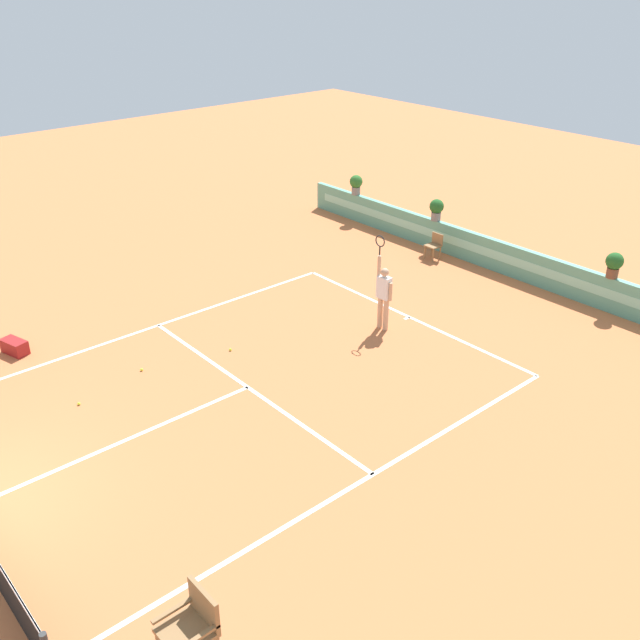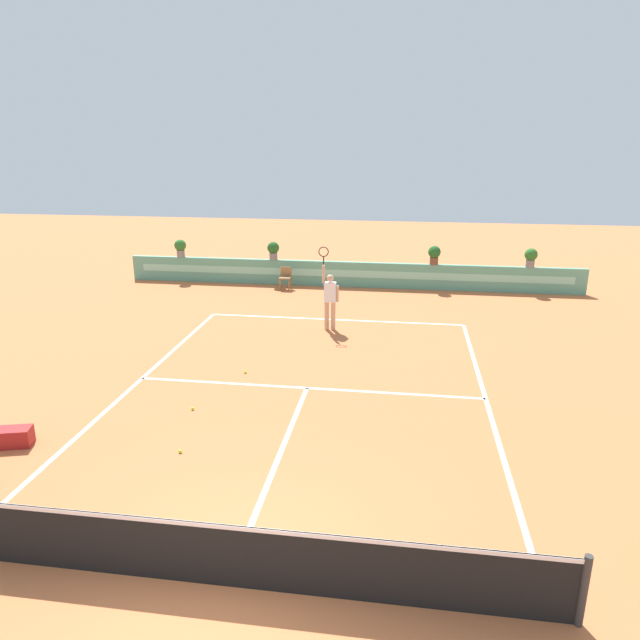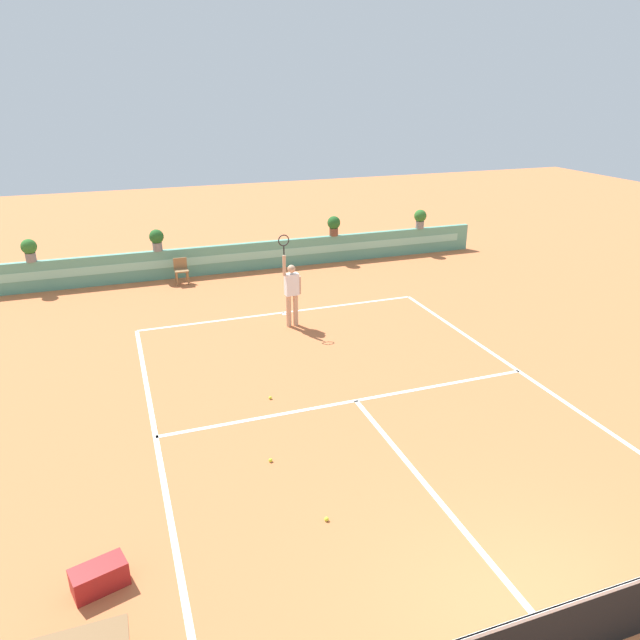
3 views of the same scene
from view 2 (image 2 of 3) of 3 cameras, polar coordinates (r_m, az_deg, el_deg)
name	(u,v)px [view 2 (image 2 of 3)]	position (r m, az deg, el deg)	size (l,w,h in m)	color
ground_plane	(304,395)	(13.39, -1.59, -7.43)	(60.00, 60.00, 0.00)	#C66B3D
court_lines	(309,383)	(14.03, -1.09, -6.19)	(8.32, 11.94, 0.01)	white
net	(224,553)	(8.14, -9.41, -21.76)	(8.92, 0.10, 1.00)	#333333
back_wall_barrier	(348,274)	(23.03, 2.83, 4.53)	(18.00, 0.21, 1.00)	#599E84
ball_kid_chair	(285,277)	(22.68, -3.42, 4.26)	(0.44, 0.44, 0.85)	olive
gear_bag	(13,437)	(12.71, -28.06, -10.16)	(0.70, 0.36, 0.36)	maroon
tennis_player	(330,297)	(17.56, 0.98, 2.30)	(0.62, 0.24, 2.58)	tan
tennis_ball_near_baseline	(180,451)	(11.41, -13.63, -12.47)	(0.07, 0.07, 0.07)	#CCE033
tennis_ball_mid_court	(245,372)	(14.69, -7.37, -5.10)	(0.07, 0.07, 0.07)	#CCE033
tennis_ball_by_sideline	(193,408)	(12.99, -12.45, -8.52)	(0.07, 0.07, 0.07)	#CCE033
potted_plant_right	(434,254)	(22.78, 11.21, 6.42)	(0.48, 0.48, 0.72)	brown
potted_plant_left	(273,249)	(23.33, -4.63, 6.95)	(0.48, 0.48, 0.72)	gray
potted_plant_far_left	(180,247)	(24.48, -13.61, 7.01)	(0.48, 0.48, 0.72)	gray
potted_plant_far_right	(531,256)	(23.24, 20.08, 5.91)	(0.48, 0.48, 0.72)	gray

